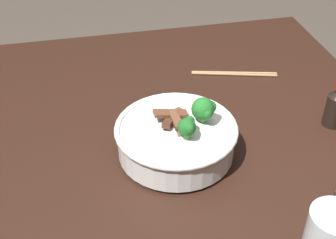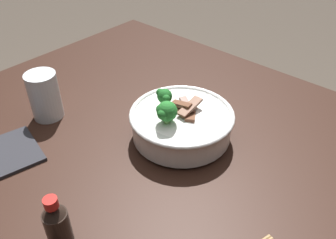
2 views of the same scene
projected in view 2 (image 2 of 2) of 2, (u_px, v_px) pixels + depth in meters
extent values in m
cube|color=black|center=(163.00, 147.00, 0.89)|extent=(1.23, 0.99, 0.06)
cube|color=black|center=(138.00, 116.00, 1.67)|extent=(0.07, 0.07, 0.74)
cylinder|color=white|center=(181.00, 136.00, 0.87)|extent=(0.12, 0.12, 0.01)
cylinder|color=white|center=(182.00, 125.00, 0.85)|extent=(0.24, 0.24, 0.06)
torus|color=white|center=(182.00, 114.00, 0.83)|extent=(0.25, 0.25, 0.01)
ellipsoid|color=white|center=(182.00, 119.00, 0.84)|extent=(0.21, 0.21, 0.05)
cube|color=brown|center=(191.00, 115.00, 0.82)|extent=(0.05, 0.06, 0.02)
cube|color=brown|center=(190.00, 107.00, 0.81)|extent=(0.02, 0.07, 0.02)
cube|color=#4C2B1E|center=(187.00, 105.00, 0.83)|extent=(0.06, 0.04, 0.02)
cube|color=brown|center=(177.00, 110.00, 0.83)|extent=(0.07, 0.03, 0.02)
cube|color=brown|center=(182.00, 105.00, 0.82)|extent=(0.05, 0.02, 0.02)
cylinder|color=#5B9947|center=(165.00, 104.00, 0.84)|extent=(0.01, 0.01, 0.02)
sphere|color=#1E6023|center=(165.00, 96.00, 0.83)|extent=(0.04, 0.04, 0.04)
sphere|color=#1E6023|center=(160.00, 92.00, 0.83)|extent=(0.02, 0.02, 0.02)
sphere|color=#1E6023|center=(165.00, 98.00, 0.82)|extent=(0.02, 0.02, 0.02)
cylinder|color=#5B9947|center=(167.00, 120.00, 0.79)|extent=(0.01, 0.01, 0.02)
sphere|color=#237028|center=(167.00, 111.00, 0.78)|extent=(0.05, 0.05, 0.05)
sphere|color=#237028|center=(161.00, 109.00, 0.78)|extent=(0.02, 0.02, 0.02)
sphere|color=#237028|center=(163.00, 114.00, 0.76)|extent=(0.02, 0.02, 0.02)
cylinder|color=white|center=(49.00, 115.00, 0.94)|extent=(0.08, 0.08, 0.00)
cylinder|color=white|center=(45.00, 96.00, 0.91)|extent=(0.08, 0.08, 0.13)
cylinder|color=silver|center=(47.00, 106.00, 0.93)|extent=(0.07, 0.07, 0.06)
cylinder|color=black|center=(58.00, 228.00, 0.62)|extent=(0.04, 0.04, 0.07)
cone|color=black|center=(53.00, 210.00, 0.59)|extent=(0.04, 0.04, 0.02)
cylinder|color=red|center=(51.00, 203.00, 0.58)|extent=(0.02, 0.02, 0.02)
cube|color=#28282D|center=(8.00, 153.00, 0.82)|extent=(0.17, 0.16, 0.01)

